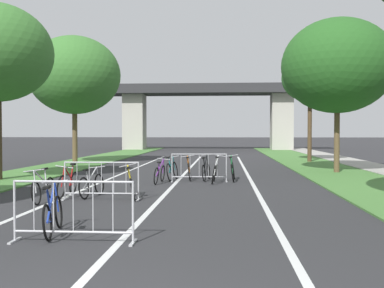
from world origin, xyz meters
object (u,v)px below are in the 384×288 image
Objects in this scene: bicycle_red_5 at (68,184)px; bicycle_purple_8 at (160,173)px; bicycle_silver_0 at (44,188)px; crowd_barrier_third at (199,168)px; bicycle_black_4 at (206,171)px; tree_right_oak_near at (337,66)px; bicycle_silver_10 at (92,185)px; crowd_barrier_second at (102,181)px; tree_left_maple_mid at (74,75)px; tree_right_cypress_far at (310,78)px; crowd_barrier_nearest at (73,212)px; bicycle_teal_6 at (172,170)px; bicycle_orange_1 at (189,170)px; bicycle_white_3 at (215,172)px; bicycle_yellow_7 at (132,186)px; bicycle_blue_9 at (53,214)px; bicycle_green_2 at (233,171)px.

bicycle_red_5 is 4.21m from bicycle_purple_8.
crowd_barrier_third is at bearing -127.89° from bicycle_silver_0.
bicycle_black_4 is at bearing -128.47° from bicycle_red_5.
tree_right_oak_near reaches higher than bicycle_silver_10.
crowd_barrier_second is at bearing -42.35° from bicycle_silver_10.
crowd_barrier_second is (5.45, -14.11, -4.68)m from tree_left_maple_mid.
tree_right_cypress_far is 22.64m from crowd_barrier_nearest.
tree_left_maple_mid is 12.19m from bicycle_teal_6.
bicycle_orange_1 is (1.18, 10.13, -0.13)m from crowd_barrier_nearest.
bicycle_yellow_7 is (-2.24, -4.03, -0.03)m from bicycle_white_3.
crowd_barrier_nearest is 0.83m from bicycle_blue_9.
bicycle_white_3 is at bearing -20.04° from bicycle_teal_6.
crowd_barrier_second is 0.72m from bicycle_silver_10.
bicycle_yellow_7 reaches higher than bicycle_orange_1.
bicycle_orange_1 is 0.98× the size of bicycle_red_5.
tree_right_oak_near is at bearing 45.83° from crowd_barrier_second.
tree_right_oak_near reaches higher than bicycle_black_4.
tree_right_oak_near reaches higher than bicycle_green_2.
crowd_barrier_nearest is at bearing -101.60° from bicycle_yellow_7.
bicycle_black_4 is 1.30m from bicycle_teal_6.
crowd_barrier_second is at bearing -134.17° from tree_right_oak_near.
tree_right_oak_near is at bearing 47.01° from bicycle_blue_9.
bicycle_silver_0 is at bearing -118.31° from bicycle_black_4.
bicycle_red_5 is at bearing 95.61° from bicycle_blue_9.
crowd_barrier_nearest is 10.23m from bicycle_black_4.
crowd_barrier_third reaches higher than bicycle_yellow_7.
bicycle_green_2 is at bearing 57.43° from bicycle_silver_10.
bicycle_white_3 reaches higher than bicycle_orange_1.
tree_right_oak_near is 13.28m from bicycle_red_5.
tree_right_cypress_far is 3.12× the size of crowd_barrier_third.
bicycle_black_4 is 5.66m from bicycle_silver_10.
crowd_barrier_nearest is 9.99m from bicycle_teal_6.
tree_right_oak_near is at bearing 39.08° from bicycle_green_2.
crowd_barrier_third is at bearing -49.91° from tree_left_maple_mid.
bicycle_green_2 is at bearing 54.61° from crowd_barrier_second.
crowd_barrier_third is at bearing 63.12° from crowd_barrier_second.
bicycle_silver_10 is (-1.45, -3.62, -0.00)m from bicycle_purple_8.
bicycle_teal_6 is 9.47m from bicycle_blue_9.
bicycle_green_2 is 1.06× the size of bicycle_yellow_7.
crowd_barrier_nearest is 1.22× the size of bicycle_teal_6.
bicycle_red_5 is 1.04× the size of bicycle_yellow_7.
bicycle_silver_0 is 1.42m from bicycle_silver_10.
tree_right_oak_near reaches higher than bicycle_purple_8.
bicycle_purple_8 is at bearing 88.76° from crowd_barrier_nearest.
bicycle_blue_9 is (-8.31, -20.20, -4.76)m from tree_right_cypress_far.
tree_right_oak_near is 12.13m from bicycle_yellow_7.
crowd_barrier_second is 1.23× the size of bicycle_blue_9.
bicycle_white_3 is at bearing 55.44° from crowd_barrier_second.
tree_left_maple_mid is at bearing 138.36° from bicycle_green_2.
bicycle_white_3 is at bearing -61.52° from bicycle_black_4.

